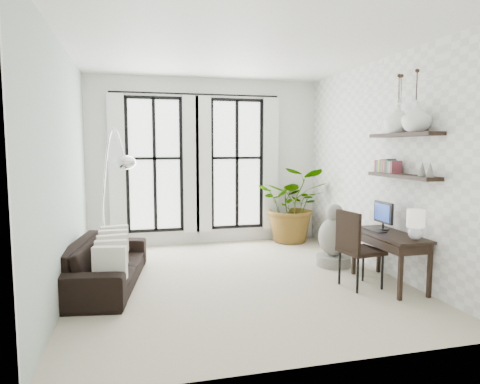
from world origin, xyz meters
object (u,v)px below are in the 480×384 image
object	(u,v)px
sofa	(105,263)
arc_lamp	(112,160)
desk_chair	(355,244)
desk	(392,237)
plant	(293,204)
buddha	(334,240)

from	to	relation	value
sofa	arc_lamp	world-z (taller)	arc_lamp
desk_chair	desk	bearing A→B (deg)	-17.25
desk	arc_lamp	distance (m)	4.15
desk	arc_lamp	size ratio (longest dim) A/B	0.56
desk	arc_lamp	bearing A→B (deg)	155.03
desk	desk_chair	bearing A→B (deg)	170.65
sofa	desk_chair	xyz separation A→B (m)	(3.26, -0.90, 0.28)
sofa	desk_chair	bearing A→B (deg)	-96.78
plant	sofa	bearing A→B (deg)	-150.69
arc_lamp	buddha	size ratio (longest dim) A/B	2.20
sofa	arc_lamp	bearing A→B (deg)	0.60
desk_chair	arc_lamp	xyz separation A→B (m)	(-3.15, 1.62, 1.10)
buddha	sofa	bearing A→B (deg)	-177.45
desk	arc_lamp	world-z (taller)	arc_lamp
arc_lamp	buddha	xyz separation A→B (m)	(3.37, -0.56, -1.28)
plant	buddha	xyz separation A→B (m)	(-0.01, -1.80, -0.33)
sofa	desk_chair	size ratio (longest dim) A/B	2.06
desk_chair	buddha	bearing A→B (deg)	70.39
plant	buddha	size ratio (longest dim) A/B	1.51
desk	buddha	size ratio (longest dim) A/B	1.23
desk_chair	plant	bearing A→B (deg)	77.55
desk	buddha	xyz separation A→B (m)	(-0.27, 1.14, -0.27)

